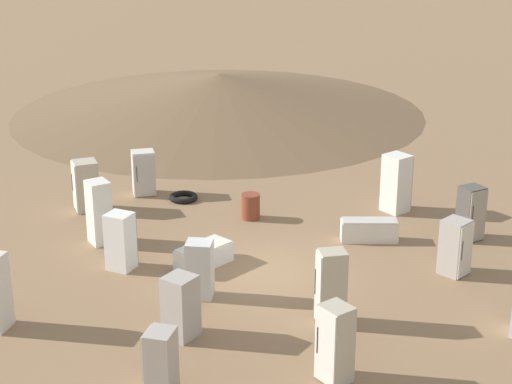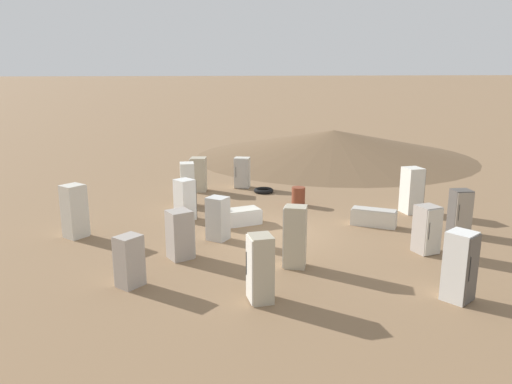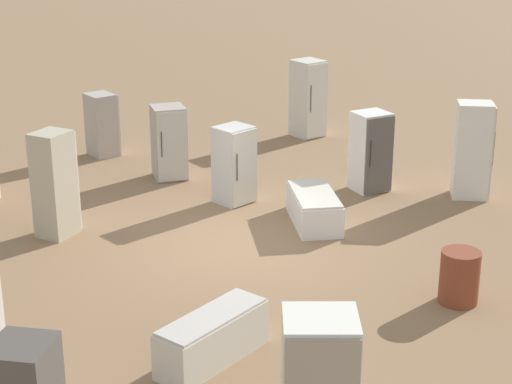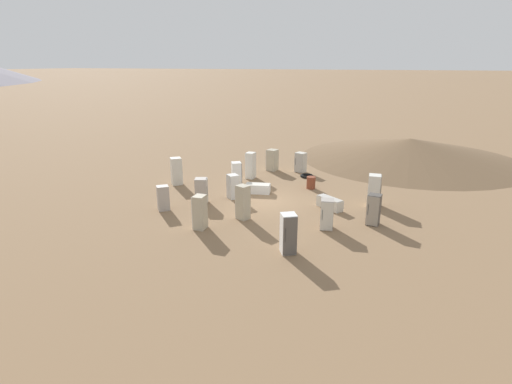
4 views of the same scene
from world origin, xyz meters
The scene contains 20 objects.
ground_plane centered at (0.00, 0.00, 0.00)m, with size 1000.00×1000.00×0.00m, color #846647.
dirt_mound centered at (-8.15, -15.31, 0.92)m, with size 19.06×19.06×1.84m.
discarded_fridge_0 centered at (0.29, 3.26, 0.96)m, with size 0.84×0.77×1.92m.
discarded_fridge_1 centered at (5.17, 3.59, 0.73)m, with size 0.88×0.87×1.47m.
discarded_fridge_2 centered at (-6.50, 1.59, 0.83)m, with size 0.71×0.70×1.67m.
discarded_fridge_3 centered at (-6.26, -1.40, 0.96)m, with size 0.79×0.80×1.93m.
discarded_fridge_4 centered at (-0.19, -7.49, 0.78)m, with size 0.92×0.87×1.55m.
discarded_fridge_5 centered at (1.12, -1.35, 0.30)m, with size 1.76×1.09×0.61m.
discarded_fridge_6 centered at (-4.29, 3.03, 0.79)m, with size 0.77×0.81×1.59m.
discarded_fridge_7 centered at (2.07, -7.22, 0.84)m, with size 0.92×0.89×1.68m.
discarded_fridge_8 centered at (-3.21, 6.39, 0.93)m, with size 0.90×0.91×1.87m.
discarded_fridge_9 centered at (3.12, -2.49, 0.82)m, with size 0.92×0.92×1.65m.
discarded_fridge_10 centered at (1.84, 5.31, 0.90)m, with size 0.64×0.68×1.80m.
discarded_fridge_11 centered at (-3.90, -0.03, 0.34)m, with size 1.72×1.43×0.67m.
discarded_fridge_12 centered at (3.63, 1.77, 0.79)m, with size 0.92×0.88×1.57m.
discarded_fridge_13 centered at (2.19, 0.24, 0.78)m, with size 0.91×0.91×1.55m.
discarded_fridge_14 centered at (7.15, -1.17, 0.96)m, with size 0.98×0.97×1.92m.
discarded_fridge_15 centered at (2.84, -4.50, 0.97)m, with size 0.63×0.75×1.95m.
scrap_tire centered at (-1.02, -6.23, 0.09)m, with size 0.98×0.98×0.19m.
rusty_barrel centered at (-1.96, -3.54, 0.41)m, with size 0.60×0.60×0.83m.
Camera 2 is at (4.56, 16.97, 5.87)m, focal length 35.00 mm.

